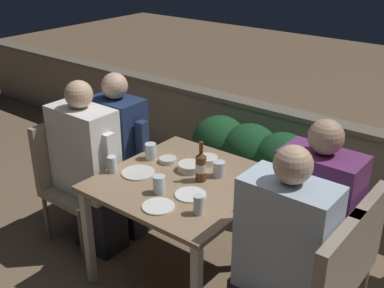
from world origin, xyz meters
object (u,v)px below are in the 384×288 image
(chair_left_near, at_px, (71,171))
(person_purple_stripe, at_px, (310,224))
(chair_left_far, at_px, (104,157))
(chair_right_far, at_px, (343,253))
(beer_bottle, at_px, (201,166))
(person_blue_shirt, at_px, (279,257))
(person_white_polo, at_px, (89,168))
(chair_right_near, at_px, (314,288))
(person_navy_jumper, at_px, (122,154))

(chair_left_near, xyz_separation_m, person_purple_stripe, (1.75, 0.30, 0.10))
(chair_left_near, xyz_separation_m, chair_left_far, (0.02, 0.31, 0.00))
(chair_right_far, bearing_deg, beer_bottle, -173.56)
(person_blue_shirt, bearing_deg, chair_left_far, 167.93)
(person_white_polo, distance_m, chair_right_near, 1.76)
(beer_bottle, bearing_deg, person_white_polo, -166.83)
(person_white_polo, height_order, chair_right_near, person_white_polo)
(person_white_polo, bearing_deg, chair_left_far, 121.94)
(person_blue_shirt, bearing_deg, person_purple_stripe, 90.08)
(chair_left_near, distance_m, chair_right_near, 1.96)
(person_navy_jumper, relative_size, person_blue_shirt, 0.99)
(chair_left_near, relative_size, person_white_polo, 0.73)
(chair_right_far, height_order, person_purple_stripe, person_purple_stripe)
(chair_right_far, bearing_deg, person_white_polo, -170.29)
(beer_bottle, bearing_deg, chair_left_near, -169.37)
(person_blue_shirt, xyz_separation_m, beer_bottle, (-0.70, 0.26, 0.20))
(person_navy_jumper, height_order, chair_right_near, person_navy_jumper)
(chair_left_near, bearing_deg, person_navy_jumper, 53.72)
(person_white_polo, height_order, person_blue_shirt, person_blue_shirt)
(chair_left_far, height_order, person_blue_shirt, person_blue_shirt)
(beer_bottle, bearing_deg, person_purple_stripe, 8.31)
(person_white_polo, height_order, person_purple_stripe, person_purple_stripe)
(chair_right_near, height_order, person_blue_shirt, person_blue_shirt)
(chair_left_near, relative_size, person_navy_jumper, 0.74)
(person_purple_stripe, distance_m, beer_bottle, 0.74)
(person_white_polo, xyz_separation_m, chair_right_far, (1.75, 0.30, -0.09))
(chair_left_near, distance_m, chair_right_far, 1.98)
(chair_left_far, bearing_deg, person_purple_stripe, -0.24)
(person_navy_jumper, distance_m, chair_right_near, 1.78)
(person_purple_stripe, bearing_deg, chair_right_far, -0.00)
(person_navy_jumper, relative_size, chair_right_far, 1.36)
(person_white_polo, xyz_separation_m, chair_right_near, (1.75, -0.06, -0.09))
(chair_left_far, xyz_separation_m, person_navy_jumper, (0.21, 0.00, 0.09))
(person_white_polo, distance_m, person_navy_jumper, 0.31)
(chair_right_near, distance_m, chair_right_far, 0.36)
(person_blue_shirt, relative_size, person_purple_stripe, 0.99)
(chair_right_far, relative_size, person_purple_stripe, 0.72)
(chair_left_near, height_order, chair_left_far, same)
(beer_bottle, bearing_deg, person_navy_jumper, 172.41)
(chair_left_near, relative_size, person_purple_stripe, 0.72)
(chair_right_far, bearing_deg, chair_left_near, -171.31)
(person_white_polo, distance_m, person_blue_shirt, 1.55)
(person_navy_jumper, xyz_separation_m, person_purple_stripe, (1.53, -0.01, 0.01))
(chair_left_far, bearing_deg, person_white_polo, -58.06)
(chair_left_near, xyz_separation_m, beer_bottle, (1.05, 0.20, 0.29))
(person_navy_jumper, bearing_deg, beer_bottle, -7.59)
(chair_left_far, relative_size, person_blue_shirt, 0.73)
(chair_left_near, xyz_separation_m, person_white_polo, (0.21, -0.00, 0.09))
(chair_left_far, distance_m, chair_right_near, 1.98)
(chair_left_far, distance_m, chair_right_far, 1.94)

